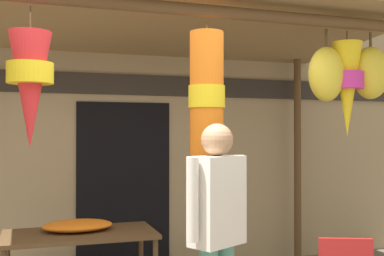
# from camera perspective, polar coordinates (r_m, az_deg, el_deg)

# --- Properties ---
(shop_facade) EXTENTS (12.73, 0.29, 3.57)m
(shop_facade) POSITION_cam_1_polar(r_m,az_deg,el_deg) (5.83, -9.49, 0.83)
(shop_facade) COLOR #9E8966
(shop_facade) RESTS_ON ground_plane
(market_stall_canopy) EXTENTS (4.45, 2.42, 2.85)m
(market_stall_canopy) POSITION_cam_1_polar(r_m,az_deg,el_deg) (4.58, -1.39, 10.43)
(market_stall_canopy) COLOR brown
(market_stall_canopy) RESTS_ON ground_plane
(display_table) EXTENTS (1.43, 0.75, 0.69)m
(display_table) POSITION_cam_1_polar(r_m,az_deg,el_deg) (4.82, -13.18, -12.73)
(display_table) COLOR brown
(display_table) RESTS_ON ground_plane
(flower_heap_on_table) EXTENTS (0.67, 0.47, 0.10)m
(flower_heap_on_table) POSITION_cam_1_polar(r_m,az_deg,el_deg) (4.87, -13.26, -11.20)
(flower_heap_on_table) COLOR orange
(flower_heap_on_table) RESTS_ON display_table
(customer_foreground) EXTENTS (0.53, 0.38, 1.70)m
(customer_foreground) POSITION_cam_1_polar(r_m,az_deg,el_deg) (3.47, 3.00, -11.00)
(customer_foreground) COLOR #4C8E7A
(customer_foreground) RESTS_ON ground_plane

